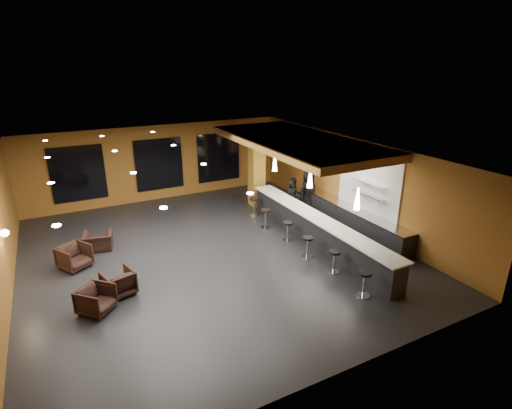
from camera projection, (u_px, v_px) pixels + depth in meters
name	position (u px, v px, depth m)	size (l,w,h in m)	color
floor	(212.00, 255.00, 13.84)	(12.00, 13.00, 0.10)	black
ceiling	(207.00, 153.00, 12.59)	(12.00, 13.00, 0.10)	black
wall_back	(158.00, 163.00, 18.66)	(12.00, 0.10, 3.50)	brown
wall_front	(332.00, 310.00, 7.77)	(12.00, 0.10, 3.50)	brown
wall_right	(352.00, 181.00, 15.84)	(0.10, 13.00, 3.50)	brown
wood_soffit	(296.00, 142.00, 15.23)	(3.60, 8.00, 0.28)	olive
window_left	(78.00, 174.00, 17.07)	(2.20, 0.06, 2.40)	black
window_center	(159.00, 164.00, 18.59)	(2.20, 0.06, 2.40)	black
window_right	(219.00, 157.00, 19.89)	(2.20, 0.06, 2.40)	black
tile_backsplash	(368.00, 182.00, 14.89)	(0.06, 3.20, 2.40)	white
bar_counter	(316.00, 231.00, 14.40)	(0.60, 8.00, 1.00)	black
bar_top	(316.00, 217.00, 14.22)	(0.78, 8.10, 0.05)	white
prep_counter	(350.00, 218.00, 15.71)	(0.70, 6.00, 0.86)	black
prep_top	(351.00, 207.00, 15.55)	(0.72, 6.00, 0.03)	silver
wall_shelf_lower	(368.00, 194.00, 14.80)	(0.30, 1.50, 0.03)	silver
wall_shelf_upper	(369.00, 183.00, 14.64)	(0.30, 1.50, 0.03)	silver
column	(257.00, 168.00, 17.79)	(0.60, 0.60, 3.50)	#A47A24
wall_sconce	(5.00, 233.00, 11.06)	(0.22, 0.22, 0.22)	#FFE5B2
pendant_0	(357.00, 199.00, 12.10)	(0.20, 0.20, 0.70)	white
pendant_1	(310.00, 178.00, 14.18)	(0.20, 0.20, 0.70)	white
pendant_2	(275.00, 163.00, 16.26)	(0.20, 0.20, 0.70)	white
staff_a	(292.00, 198.00, 16.96)	(0.55, 0.36, 1.50)	black
staff_b	(294.00, 195.00, 17.23)	(0.76, 0.59, 1.56)	black
staff_c	(308.00, 191.00, 17.31)	(0.91, 0.59, 1.87)	black
armchair_a	(96.00, 300.00, 10.53)	(0.79, 0.81, 0.74)	black
armchair_b	(118.00, 283.00, 11.32)	(0.80, 0.82, 0.75)	black
armchair_c	(74.00, 257.00, 12.74)	(0.84, 0.87, 0.79)	black
armchair_d	(98.00, 241.00, 14.00)	(0.98, 0.85, 0.63)	black
bar_stool_0	(365.00, 281.00, 11.18)	(0.39, 0.39, 0.78)	silver
bar_stool_1	(334.00, 259.00, 12.45)	(0.38, 0.38, 0.74)	silver
bar_stool_2	(308.00, 244.00, 13.39)	(0.38, 0.38, 0.75)	silver
bar_stool_3	(288.00, 229.00, 14.62)	(0.37, 0.37, 0.74)	silver
bar_stool_4	(266.00, 216.00, 15.71)	(0.40, 0.40, 0.78)	silver
bar_stool_5	(254.00, 204.00, 16.96)	(0.40, 0.40, 0.79)	silver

